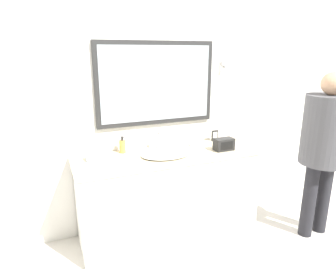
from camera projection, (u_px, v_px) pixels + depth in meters
name	position (u px, v px, depth m)	size (l,w,h in m)	color
ground_plane	(182.00, 249.00, 2.95)	(14.00, 14.00, 0.00)	silver
wall_back	(157.00, 110.00, 3.19)	(8.00, 0.18, 2.55)	white
vanity_counter	(169.00, 194.00, 3.11)	(1.89, 0.61, 0.90)	white
sink_basin	(166.00, 153.00, 2.95)	(0.51, 0.42, 0.19)	white
soap_bottle	(122.00, 146.00, 3.00)	(0.06, 0.06, 0.17)	gold
appliance_box	(224.00, 144.00, 3.09)	(0.20, 0.11, 0.13)	black
picture_frame	(215.00, 136.00, 3.41)	(0.08, 0.01, 0.12)	black
hand_towel_near_sink	(95.00, 157.00, 2.83)	(0.16, 0.11, 0.05)	#A8B7C6
metal_tray	(196.00, 144.00, 3.28)	(0.15, 0.12, 0.01)	#ADADB2
person	(325.00, 139.00, 2.95)	(0.45, 0.45, 1.70)	#232328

